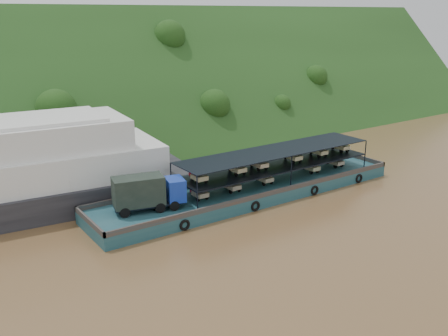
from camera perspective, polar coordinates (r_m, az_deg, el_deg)
ground at (r=51.74m, az=3.72°, el=-3.82°), size 160.00×160.00×0.00m
hillside at (r=81.78m, az=-12.10°, el=3.77°), size 140.00×39.60×39.60m
cargo_barge at (r=52.05m, az=2.17°, el=-2.35°), size 35.00×7.18×4.54m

